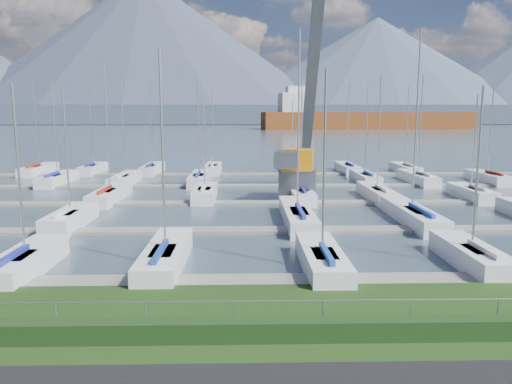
{
  "coord_description": "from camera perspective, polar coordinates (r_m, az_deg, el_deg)",
  "views": [
    {
      "loc": [
        -0.66,
        -15.99,
        7.5
      ],
      "look_at": [
        0.0,
        12.0,
        3.0
      ],
      "focal_mm": 35.0,
      "sensor_mm": 36.0,
      "label": 1
    }
  ],
  "objects": [
    {
      "name": "path",
      "position": [
        15.01,
        1.44,
        -20.8
      ],
      "size": [
        160.0,
        2.0,
        0.04
      ],
      "primitive_type": "cube",
      "color": "black",
      "rests_on": "grass"
    },
    {
      "name": "water",
      "position": [
        276.11,
        -1.22,
        7.48
      ],
      "size": [
        800.0,
        540.0,
        0.2
      ],
      "primitive_type": "cube",
      "color": "#3C4D57"
    },
    {
      "name": "hedge",
      "position": [
        17.16,
        1.01,
        -15.48
      ],
      "size": [
        80.0,
        0.7,
        0.7
      ],
      "primitive_type": "cube",
      "color": "#1A3413",
      "rests_on": "grass"
    },
    {
      "name": "fence",
      "position": [
        17.2,
        0.96,
        -12.35
      ],
      "size": [
        80.0,
        0.04,
        0.04
      ],
      "primitive_type": "cylinder",
      "rotation": [
        0.0,
        1.57,
        0.0
      ],
      "color": "#919299",
      "rests_on": "grass"
    },
    {
      "name": "foothill",
      "position": [
        346.0,
        -1.25,
        8.87
      ],
      "size": [
        900.0,
        80.0,
        12.0
      ],
      "primitive_type": "cube",
      "color": "#455165",
      "rests_on": "water"
    },
    {
      "name": "mountains",
      "position": [
        422.51,
        -0.26,
        14.44
      ],
      "size": [
        1190.0,
        360.0,
        115.0
      ],
      "color": "#414960",
      "rests_on": "water"
    },
    {
      "name": "docks",
      "position": [
        42.7,
        -0.44,
        -1.29
      ],
      "size": [
        90.0,
        41.6,
        0.25
      ],
      "color": "#65625E",
      "rests_on": "water"
    },
    {
      "name": "crane",
      "position": [
        45.91,
        5.28,
        6.38
      ],
      "size": [
        4.71,
        13.36,
        22.35
      ],
      "rotation": [
        0.0,
        0.0,
        -0.17
      ],
      "color": "#53545A",
      "rests_on": "water"
    },
    {
      "name": "cargo_ship_mid",
      "position": [
        237.52,
        11.66,
        7.98
      ],
      "size": [
        99.25,
        26.63,
        21.5
      ],
      "rotation": [
        0.0,
        0.0,
        0.09
      ],
      "color": "brown",
      "rests_on": "water"
    },
    {
      "name": "sailboat_fleet",
      "position": [
        45.11,
        -4.25,
        6.34
      ],
      "size": [
        74.02,
        49.19,
        13.58
      ],
      "color": "#1A3F93",
      "rests_on": "water"
    }
  ]
}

